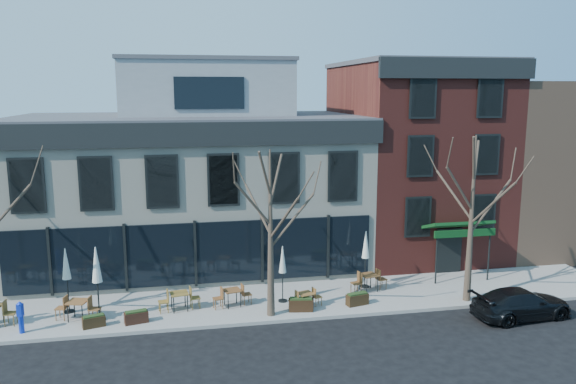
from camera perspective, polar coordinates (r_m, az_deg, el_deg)
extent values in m
plane|color=black|center=(27.77, -9.28, -9.91)|extent=(120.00, 120.00, 0.00)
cube|color=gray|center=(26.01, -1.82, -11.02)|extent=(33.50, 4.70, 0.15)
cube|color=silver|center=(31.57, -9.78, 0.05)|extent=(18.00, 10.00, 8.00)
cube|color=#47474C|center=(31.12, -10.01, 7.41)|extent=(18.30, 10.30, 0.30)
cube|color=black|center=(26.04, -9.75, 5.79)|extent=(18.30, 0.25, 1.10)
cube|color=black|center=(32.29, -26.46, 5.71)|extent=(0.25, 10.30, 1.10)
cube|color=black|center=(27.12, -9.39, -6.19)|extent=(17.20, 0.12, 3.00)
cube|color=black|center=(32.17, -26.02, -4.49)|extent=(0.12, 7.50, 3.00)
cube|color=gray|center=(32.12, -8.32, 10.31)|extent=(9.00, 6.50, 3.00)
cube|color=maroon|center=(34.15, 12.53, 3.27)|extent=(8.00, 10.00, 11.00)
cube|color=#47474C|center=(33.95, 12.90, 12.61)|extent=(8.20, 10.20, 0.25)
cube|color=black|center=(29.31, 16.97, 11.95)|extent=(8.20, 0.25, 1.00)
cube|color=#0C3815|center=(29.40, 16.85, -3.19)|extent=(3.20, 1.66, 0.67)
cube|color=black|center=(30.50, 15.99, -5.87)|extent=(1.40, 0.10, 2.50)
cube|color=#8C664C|center=(40.07, 25.17, 2.82)|extent=(12.00, 12.00, 10.00)
cylinder|color=#382B21|center=(24.55, -26.99, -2.23)|extent=(2.23, 0.50, 2.48)
cone|color=#382B21|center=(23.21, -1.79, -4.33)|extent=(0.34, 0.34, 7.04)
cylinder|color=#382B21|center=(23.42, 0.43, -2.91)|extent=(2.00, 0.46, 2.21)
cylinder|color=#382B21|center=(23.78, -3.09, -1.72)|extent=(0.93, 1.84, 1.91)
cylinder|color=#382B21|center=(22.54, -3.58, -1.20)|extent=(1.61, 0.68, 1.97)
cylinder|color=#382B21|center=(22.26, -0.43, -2.74)|extent=(0.93, 1.83, 2.03)
cone|color=#382B21|center=(26.11, 18.12, -2.70)|extent=(0.34, 0.34, 7.48)
cylinder|color=#382B21|center=(26.65, 19.90, -1.36)|extent=(2.12, 0.48, 2.35)
cylinder|color=#382B21|center=(26.51, 16.48, -0.27)|extent=(0.98, 1.94, 2.03)
cylinder|color=#382B21|center=(25.20, 17.04, 0.29)|extent=(1.71, 0.71, 2.09)
cylinder|color=#382B21|center=(25.37, 20.06, -1.12)|extent=(0.98, 1.94, 2.16)
imported|color=black|center=(26.16, 22.63, -10.41)|extent=(4.52, 2.19, 1.27)
cylinder|color=#0D2BB5|center=(24.86, -25.46, -12.05)|extent=(0.20, 0.20, 0.70)
cube|color=#0D2BB5|center=(24.65, -25.57, -10.76)|extent=(0.27, 0.24, 0.50)
cone|color=#0D2BB5|center=(24.55, -25.62, -10.10)|extent=(0.26, 0.26, 0.12)
cylinder|color=black|center=(26.23, -26.97, -10.89)|extent=(0.04, 0.04, 0.80)
cube|color=brown|center=(25.12, -20.59, -10.37)|extent=(0.93, 0.93, 0.04)
cylinder|color=black|center=(25.13, -21.47, -11.40)|extent=(0.04, 0.04, 0.79)
cylinder|color=black|center=(24.88, -20.17, -11.54)|extent=(0.04, 0.04, 0.79)
cylinder|color=black|center=(25.64, -20.89, -10.93)|extent=(0.04, 0.04, 0.79)
cylinder|color=black|center=(25.40, -19.61, -11.05)|extent=(0.04, 0.04, 0.79)
cube|color=brown|center=(24.99, -10.99, -10.07)|extent=(0.84, 0.84, 0.04)
cylinder|color=black|center=(24.81, -11.53, -11.19)|extent=(0.04, 0.04, 0.75)
cylinder|color=black|center=(24.90, -10.17, -11.07)|extent=(0.04, 0.04, 0.75)
cylinder|color=black|center=(25.35, -11.74, -10.73)|extent=(0.04, 0.04, 0.75)
cylinder|color=black|center=(25.44, -10.42, -10.61)|extent=(0.04, 0.04, 0.75)
cube|color=brown|center=(25.10, -5.69, -9.90)|extent=(0.84, 0.84, 0.04)
cylinder|color=black|center=(24.90, -6.10, -10.99)|extent=(0.04, 0.04, 0.73)
cylinder|color=black|center=(25.06, -4.85, -10.83)|extent=(0.04, 0.04, 0.73)
cylinder|color=black|center=(25.40, -6.48, -10.56)|extent=(0.04, 0.04, 0.73)
cylinder|color=black|center=(25.56, -5.25, -10.40)|extent=(0.04, 0.04, 0.73)
cube|color=brown|center=(24.84, 1.79, -10.26)|extent=(0.78, 0.78, 0.04)
cylinder|color=black|center=(24.64, 1.54, -11.26)|extent=(0.04, 0.04, 0.65)
cylinder|color=black|center=(24.87, 2.58, -11.07)|extent=(0.04, 0.04, 0.65)
cylinder|color=black|center=(25.06, 0.99, -10.89)|extent=(0.04, 0.04, 0.65)
cylinder|color=black|center=(25.28, 2.02, -10.70)|extent=(0.04, 0.04, 0.65)
cube|color=brown|center=(27.04, 8.23, -8.34)|extent=(0.91, 0.91, 0.04)
cylinder|color=black|center=(26.77, 8.01, -9.43)|extent=(0.04, 0.04, 0.78)
cylinder|color=black|center=(27.09, 9.10, -9.22)|extent=(0.04, 0.04, 0.78)
cylinder|color=black|center=(27.25, 7.32, -9.05)|extent=(0.04, 0.04, 0.78)
cylinder|color=black|center=(27.56, 8.40, -8.86)|extent=(0.04, 0.04, 0.78)
cylinder|color=black|center=(26.35, -21.33, -11.22)|extent=(0.45, 0.45, 0.06)
cylinder|color=black|center=(25.98, -21.49, -8.96)|extent=(0.05, 0.05, 2.26)
cone|color=beige|center=(25.67, -21.64, -6.79)|extent=(0.37, 0.37, 1.34)
cylinder|color=black|center=(25.07, -18.58, -12.15)|extent=(0.50, 0.50, 0.07)
cylinder|color=black|center=(24.64, -18.74, -9.52)|extent=(0.06, 0.06, 2.51)
cone|color=silver|center=(24.29, -18.90, -6.99)|extent=(0.41, 0.41, 1.48)
cylinder|color=black|center=(25.76, -0.55, -10.98)|extent=(0.41, 0.41, 0.06)
cylinder|color=black|center=(25.42, -0.55, -8.87)|extent=(0.05, 0.05, 2.07)
cone|color=beige|center=(25.13, -0.56, -6.85)|extent=(0.34, 0.34, 1.22)
cylinder|color=black|center=(27.78, 7.80, -9.47)|extent=(0.44, 0.44, 0.06)
cylinder|color=black|center=(27.44, 7.85, -7.34)|extent=(0.05, 0.05, 2.22)
cone|color=silver|center=(27.15, 7.91, -5.31)|extent=(0.36, 0.36, 1.31)
cube|color=#322110|center=(24.40, -19.12, -12.34)|extent=(0.94, 0.59, 0.44)
cube|color=#1E3314|center=(24.31, -19.16, -11.83)|extent=(0.84, 0.50, 0.07)
cube|color=#321A10|center=(24.28, -15.16, -12.20)|extent=(1.00, 0.58, 0.47)
cube|color=#1E3314|center=(24.19, -15.19, -11.65)|extent=(0.89, 0.49, 0.08)
cube|color=black|center=(24.67, 1.32, -11.40)|extent=(1.10, 0.58, 0.52)
cube|color=#1E3314|center=(24.56, 1.32, -10.79)|extent=(0.98, 0.48, 0.08)
cube|color=#2F1F0F|center=(25.49, 7.05, -10.78)|extent=(1.05, 0.61, 0.49)
cube|color=#1E3314|center=(25.39, 7.06, -10.22)|extent=(0.93, 0.51, 0.08)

